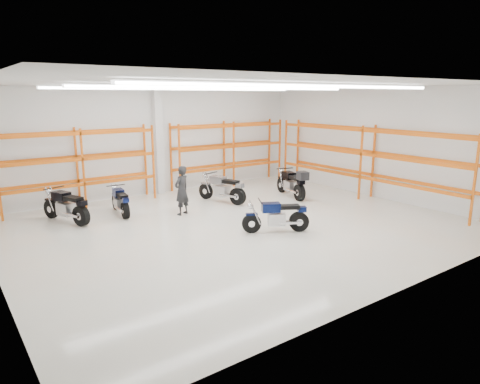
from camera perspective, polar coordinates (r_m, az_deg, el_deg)
ground at (r=14.09m, az=-0.23°, el=-4.43°), size 14.00×14.00×0.00m
room_shell at (r=13.51m, az=-0.30°, el=9.01°), size 14.02×12.02×4.51m
motorcycle_main at (r=13.32m, az=5.18°, el=-3.33°), size 1.91×1.17×1.04m
motorcycle_back_a at (r=15.36m, az=-22.06°, el=-1.88°), size 1.06×2.20×1.13m
motorcycle_back_b at (r=15.79m, az=-15.66°, el=-1.29°), size 0.66×1.99×0.98m
motorcycle_back_c at (r=16.94m, az=-2.22°, el=0.37°), size 0.97×2.24×1.13m
motorcycle_back_d at (r=17.84m, az=7.03°, el=1.12°), size 1.02×2.37×1.23m
standing_man at (r=15.25m, az=-7.77°, el=0.20°), size 0.75×0.62×1.76m
structural_column at (r=18.59m, az=-10.85°, el=6.64°), size 0.32×0.32×4.50m
pallet_racking_back_left at (r=17.16m, az=-20.61°, el=3.98°), size 5.67×0.87×3.00m
pallet_racking_back_right at (r=20.04m, az=-1.51°, el=5.95°), size 5.67×0.87×3.00m
pallet_racking_side at (r=18.18m, az=16.64°, el=4.81°), size 0.87×9.07×3.00m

